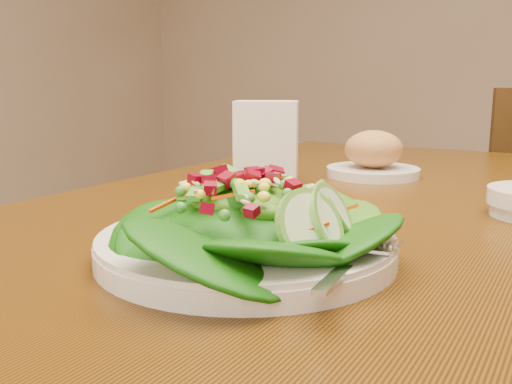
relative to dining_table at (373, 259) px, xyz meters
The scene contains 4 objects.
dining_table is the anchor object (origin of this frame).
salad_plate 0.39m from the dining_table, 90.36° to the right, with size 0.31×0.30×0.09m.
bread_plate 0.24m from the dining_table, 110.70° to the left, with size 0.17×0.17×0.09m.
napkin_holder 0.28m from the dining_table, behind, with size 0.13×0.10×0.14m.
Camera 1 is at (0.28, -0.84, 0.93)m, focal length 40.00 mm.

